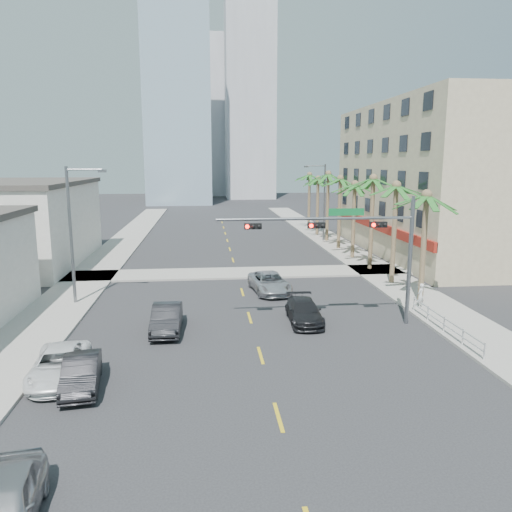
{
  "coord_description": "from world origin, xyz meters",
  "views": [
    {
      "loc": [
        -2.55,
        -18.81,
        9.3
      ],
      "look_at": [
        0.54,
        11.53,
        3.5
      ],
      "focal_mm": 35.0,
      "sensor_mm": 36.0,
      "label": 1
    }
  ],
  "objects_px": {
    "car_lane_left": "(167,318)",
    "pedestrian": "(421,295)",
    "traffic_signal_mast": "(356,239)",
    "car_lane_right": "(304,311)",
    "car_parked_mid": "(81,373)",
    "car_lane_center": "(270,283)",
    "car_parked_far": "(60,365)",
    "car_parked_near": "(4,504)"
  },
  "relations": [
    {
      "from": "car_lane_center",
      "to": "car_parked_near",
      "type": "bearing_deg",
      "value": -120.23
    },
    {
      "from": "traffic_signal_mast",
      "to": "car_parked_mid",
      "type": "height_order",
      "value": "traffic_signal_mast"
    },
    {
      "from": "car_lane_left",
      "to": "car_parked_mid",
      "type": "bearing_deg",
      "value": -113.72
    },
    {
      "from": "traffic_signal_mast",
      "to": "car_parked_far",
      "type": "height_order",
      "value": "traffic_signal_mast"
    },
    {
      "from": "car_parked_far",
      "to": "car_lane_left",
      "type": "relative_size",
      "value": 1.08
    },
    {
      "from": "car_lane_right",
      "to": "pedestrian",
      "type": "relative_size",
      "value": 2.9
    },
    {
      "from": "car_parked_near",
      "to": "car_lane_right",
      "type": "bearing_deg",
      "value": 48.46
    },
    {
      "from": "car_parked_far",
      "to": "car_lane_right",
      "type": "bearing_deg",
      "value": 23.08
    },
    {
      "from": "traffic_signal_mast",
      "to": "car_parked_far",
      "type": "distance_m",
      "value": 16.4
    },
    {
      "from": "car_lane_center",
      "to": "traffic_signal_mast",
      "type": "bearing_deg",
      "value": -70.99
    },
    {
      "from": "traffic_signal_mast",
      "to": "car_lane_left",
      "type": "distance_m",
      "value": 11.43
    },
    {
      "from": "car_lane_left",
      "to": "pedestrian",
      "type": "xyz_separation_m",
      "value": [
        15.75,
        2.55,
        0.19
      ]
    },
    {
      "from": "car_lane_left",
      "to": "pedestrian",
      "type": "relative_size",
      "value": 2.88
    },
    {
      "from": "traffic_signal_mast",
      "to": "car_parked_mid",
      "type": "distance_m",
      "value": 15.79
    },
    {
      "from": "car_lane_left",
      "to": "pedestrian",
      "type": "distance_m",
      "value": 15.96
    },
    {
      "from": "car_parked_far",
      "to": "car_lane_center",
      "type": "distance_m",
      "value": 17.43
    },
    {
      "from": "car_parked_far",
      "to": "car_lane_left",
      "type": "distance_m",
      "value": 7.16
    },
    {
      "from": "car_lane_right",
      "to": "car_lane_left",
      "type": "bearing_deg",
      "value": -172.47
    },
    {
      "from": "car_parked_near",
      "to": "car_lane_left",
      "type": "bearing_deg",
      "value": 71.77
    },
    {
      "from": "pedestrian",
      "to": "traffic_signal_mast",
      "type": "bearing_deg",
      "value": -15.54
    },
    {
      "from": "car_parked_far",
      "to": "pedestrian",
      "type": "bearing_deg",
      "value": 17.05
    },
    {
      "from": "car_parked_near",
      "to": "car_parked_mid",
      "type": "xyz_separation_m",
      "value": [
        0.0,
        8.15,
        -0.05
      ]
    },
    {
      "from": "car_parked_mid",
      "to": "car_lane_center",
      "type": "relative_size",
      "value": 0.79
    },
    {
      "from": "car_parked_far",
      "to": "car_lane_right",
      "type": "height_order",
      "value": "car_parked_far"
    },
    {
      "from": "car_lane_left",
      "to": "car_lane_center",
      "type": "bearing_deg",
      "value": 49.03
    },
    {
      "from": "traffic_signal_mast",
      "to": "car_lane_right",
      "type": "height_order",
      "value": "traffic_signal_mast"
    },
    {
      "from": "traffic_signal_mast",
      "to": "car_parked_far",
      "type": "relative_size",
      "value": 2.3
    },
    {
      "from": "car_parked_mid",
      "to": "car_lane_right",
      "type": "xyz_separation_m",
      "value": [
        10.9,
        7.62,
        -0.01
      ]
    },
    {
      "from": "traffic_signal_mast",
      "to": "car_parked_near",
      "type": "xyz_separation_m",
      "value": [
        -13.58,
        -14.88,
        -4.35
      ]
    },
    {
      "from": "car_parked_near",
      "to": "pedestrian",
      "type": "xyz_separation_m",
      "value": [
        18.76,
        17.51,
        0.22
      ]
    },
    {
      "from": "car_parked_far",
      "to": "pedestrian",
      "type": "xyz_separation_m",
      "value": [
        19.89,
        8.4,
        0.26
      ]
    },
    {
      "from": "traffic_signal_mast",
      "to": "car_lane_left",
      "type": "xyz_separation_m",
      "value": [
        -10.58,
        0.08,
        -4.32
      ]
    },
    {
      "from": "car_parked_mid",
      "to": "pedestrian",
      "type": "bearing_deg",
      "value": 18.79
    },
    {
      "from": "car_lane_left",
      "to": "car_parked_near",
      "type": "bearing_deg",
      "value": -101.27
    },
    {
      "from": "car_parked_mid",
      "to": "pedestrian",
      "type": "distance_m",
      "value": 20.97
    },
    {
      "from": "car_parked_near",
      "to": "pedestrian",
      "type": "distance_m",
      "value": 25.66
    },
    {
      "from": "car_lane_left",
      "to": "pedestrian",
      "type": "height_order",
      "value": "pedestrian"
    },
    {
      "from": "car_parked_near",
      "to": "car_lane_right",
      "type": "relative_size",
      "value": 0.92
    },
    {
      "from": "car_parked_mid",
      "to": "car_lane_left",
      "type": "relative_size",
      "value": 0.9
    },
    {
      "from": "car_lane_center",
      "to": "car_lane_right",
      "type": "distance_m",
      "value": 7.05
    },
    {
      "from": "car_parked_mid",
      "to": "car_parked_far",
      "type": "distance_m",
      "value": 1.49
    },
    {
      "from": "car_lane_right",
      "to": "car_parked_mid",
      "type": "bearing_deg",
      "value": -143.34
    }
  ]
}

